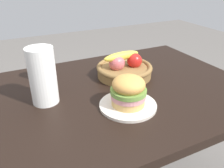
% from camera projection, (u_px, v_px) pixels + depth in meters
% --- Properties ---
extents(dining_table, '(1.40, 0.90, 0.75)m').
position_uv_depth(dining_table, '(105.00, 111.00, 1.11)').
color(dining_table, black).
rests_on(dining_table, ground_plane).
extents(plate, '(0.24, 0.24, 0.01)m').
position_uv_depth(plate, '(128.00, 105.00, 0.96)').
color(plate, silver).
rests_on(plate, dining_table).
extents(sandwich, '(0.15, 0.15, 0.13)m').
position_uv_depth(sandwich, '(128.00, 91.00, 0.93)').
color(sandwich, '#DBAD60').
rests_on(sandwich, plate).
extents(soda_can, '(0.07, 0.07, 0.13)m').
position_uv_depth(soda_can, '(40.00, 68.00, 1.16)').
color(soda_can, silver).
rests_on(soda_can, dining_table).
extents(fruit_basket, '(0.29, 0.29, 0.13)m').
position_uv_depth(fruit_basket, '(124.00, 68.00, 1.21)').
color(fruit_basket, olive).
rests_on(fruit_basket, dining_table).
extents(paper_towel_roll, '(0.11, 0.11, 0.24)m').
position_uv_depth(paper_towel_roll, '(43.00, 76.00, 0.94)').
color(paper_towel_roll, white).
rests_on(paper_towel_roll, dining_table).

